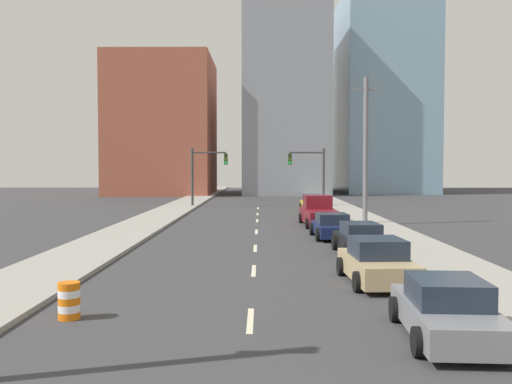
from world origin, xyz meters
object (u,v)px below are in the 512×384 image
Objects in this scene: traffic_barrel at (69,301)px; sedan_tan at (377,263)px; sedan_black at (361,240)px; sedan_navy at (332,227)px; sedan_yellow at (312,204)px; traffic_signal_left at (203,169)px; sedan_gray at (447,311)px; traffic_signal_right at (313,169)px; utility_pole_right_mid at (366,150)px; sedan_brown at (315,208)px; pickup_truck_maroon at (319,213)px.

sedan_tan reaches higher than traffic_barrel.
sedan_navy is at bearing 92.36° from sedan_black.
sedan_tan is 6.28m from sedan_black.
sedan_yellow reaches higher than sedan_black.
sedan_yellow is at bearing -27.28° from traffic_signal_left.
traffic_barrel is at bearing 173.50° from sedan_gray.
utility_pole_right_mid is (1.94, -16.97, 1.41)m from traffic_signal_right.
sedan_yellow is at bearing -95.96° from traffic_signal_right.
sedan_brown is at bearing 115.79° from utility_pole_right_mid.
traffic_barrel is 30.85m from sedan_brown.
sedan_black is (10.08, -29.78, -2.99)m from traffic_signal_left.
sedan_yellow is (0.26, 36.98, 0.05)m from sedan_gray.
sedan_gray is (9.18, -1.56, 0.16)m from traffic_barrel.
traffic_signal_left is at bearing 105.74° from sedan_black.
sedan_navy is 1.03× the size of sedan_brown.
sedan_gray is at bearing -96.20° from utility_pole_right_mid.
utility_pole_right_mid is 12.77m from sedan_yellow.
sedan_black is (-2.54, -12.81, -4.40)m from utility_pole_right_mid.
sedan_brown reaches higher than sedan_tan.
sedan_navy is at bearing -113.84° from utility_pole_right_mid.
pickup_truck_maroon is at bearing -61.15° from traffic_signal_left.
sedan_black reaches higher than sedan_gray.
sedan_brown is at bearing -94.40° from traffic_signal_right.
sedan_yellow is at bearing 101.96° from utility_pole_right_mid.
sedan_yellow is (0.31, 5.94, -0.03)m from sedan_brown.
sedan_yellow is at bearing 92.78° from sedan_gray.
sedan_tan is (-0.33, 6.17, 0.06)m from sedan_gray.
utility_pole_right_mid reaches higher than sedan_tan.
utility_pole_right_mid is at bearing 78.01° from sedan_tan.
sedan_navy is (8.84, 16.70, 0.16)m from traffic_barrel.
traffic_barrel is 36.65m from sedan_yellow.
sedan_navy is at bearing 87.19° from sedan_tan.
sedan_black is at bearing -87.87° from sedan_brown.
sedan_black is (-0.60, -29.78, -2.99)m from traffic_signal_right.
sedan_gray is at bearing -90.75° from sedan_navy.
traffic_barrel is 18.90m from sedan_navy.
pickup_truck_maroon is (-1.17, -17.25, -2.83)m from traffic_signal_right.
pickup_truck_maroon is 12.05m from sedan_yellow.
sedan_tan is at bearing -97.88° from sedan_black.
utility_pole_right_mid is 19.80m from sedan_tan.
traffic_barrel is at bearing -116.73° from utility_pole_right_mid.
sedan_yellow is (0.05, 24.55, 0.03)m from sedan_black.
sedan_navy is at bearing -92.17° from pickup_truck_maroon.
traffic_signal_right reaches higher than sedan_navy.
sedan_brown reaches higher than sedan_gray.
sedan_tan is 12.09m from sedan_navy.
traffic_signal_left reaches higher than sedan_brown.
sedan_black is at bearing -89.80° from pickup_truck_maroon.
sedan_brown is (0.31, 6.08, -0.10)m from pickup_truck_maroon.
sedan_brown is (9.81, -11.17, -2.94)m from traffic_signal_left.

